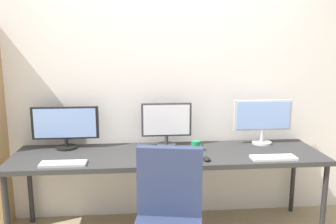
# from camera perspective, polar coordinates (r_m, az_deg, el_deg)

# --- Properties ---
(wall_back) EXTENTS (5.04, 0.10, 2.60)m
(wall_back) POSITION_cam_1_polar(r_m,az_deg,el_deg) (3.28, -0.56, 4.83)
(wall_back) COLOR silver
(wall_back) RESTS_ON ground_plane
(desk) EXTENTS (2.64, 0.68, 0.74)m
(desk) POSITION_cam_1_polar(r_m,az_deg,el_deg) (3.00, 0.08, -7.62)
(desk) COLOR #333333
(desk) RESTS_ON ground_plane
(monitor_left) EXTENTS (0.58, 0.18, 0.38)m
(monitor_left) POSITION_cam_1_polar(r_m,az_deg,el_deg) (3.19, -16.58, -2.15)
(monitor_left) COLOR black
(monitor_left) RESTS_ON desk
(monitor_center) EXTENTS (0.45, 0.18, 0.40)m
(monitor_center) POSITION_cam_1_polar(r_m,az_deg,el_deg) (3.14, -0.26, -1.81)
(monitor_center) COLOR #38383D
(monitor_center) RESTS_ON desk
(monitor_right) EXTENTS (0.55, 0.18, 0.42)m
(monitor_right) POSITION_cam_1_polar(r_m,az_deg,el_deg) (3.33, 15.39, -1.03)
(monitor_right) COLOR silver
(monitor_right) RESTS_ON desk
(keyboard_left) EXTENTS (0.35, 0.13, 0.02)m
(keyboard_left) POSITION_cam_1_polar(r_m,az_deg,el_deg) (2.82, -16.93, -8.17)
(keyboard_left) COLOR silver
(keyboard_left) RESTS_ON desk
(keyboard_center) EXTENTS (0.37, 0.13, 0.02)m
(keyboard_center) POSITION_cam_1_polar(r_m,az_deg,el_deg) (2.77, 0.51, -8.03)
(keyboard_center) COLOR black
(keyboard_center) RESTS_ON desk
(keyboard_right) EXTENTS (0.37, 0.13, 0.02)m
(keyboard_right) POSITION_cam_1_polar(r_m,az_deg,el_deg) (2.97, 17.02, -7.23)
(keyboard_right) COLOR silver
(keyboard_right) RESTS_ON desk
(computer_mouse) EXTENTS (0.06, 0.10, 0.03)m
(computer_mouse) POSITION_cam_1_polar(r_m,az_deg,el_deg) (2.81, 6.39, -7.67)
(computer_mouse) COLOR black
(computer_mouse) RESTS_ON desk
(coffee_mug) EXTENTS (0.11, 0.08, 0.09)m
(coffee_mug) POSITION_cam_1_polar(r_m,az_deg,el_deg) (3.05, 4.64, -5.59)
(coffee_mug) COLOR #1E8C4C
(coffee_mug) RESTS_ON desk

